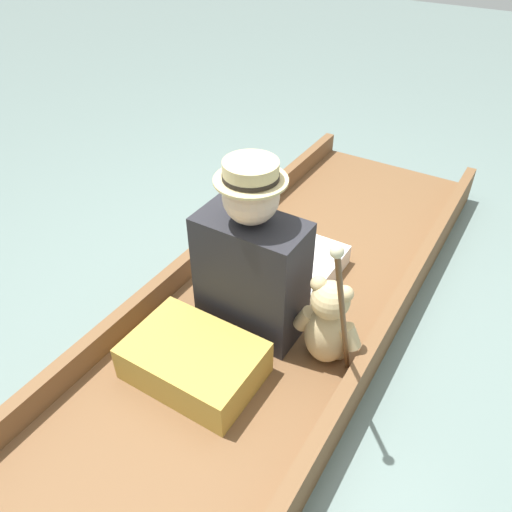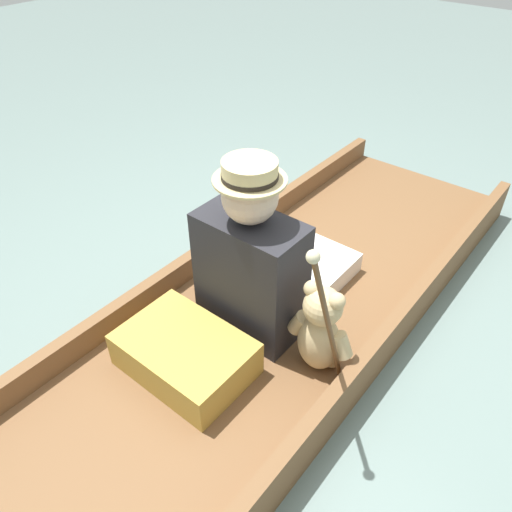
# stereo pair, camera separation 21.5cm
# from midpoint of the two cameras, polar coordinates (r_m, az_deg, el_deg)

# --- Properties ---
(ground_plane) EXTENTS (16.00, 16.00, 0.00)m
(ground_plane) POSITION_cam_midpoint_polar(r_m,az_deg,el_deg) (2.57, 5.44, -7.41)
(ground_plane) COLOR slate
(punt_boat) EXTENTS (1.10, 3.37, 0.24)m
(punt_boat) POSITION_cam_midpoint_polar(r_m,az_deg,el_deg) (2.52, 5.53, -6.29)
(punt_boat) COLOR brown
(punt_boat) RESTS_ON ground_plane
(seat_cushion) EXTENTS (0.54, 0.38, 0.17)m
(seat_cushion) POSITION_cam_midpoint_polar(r_m,az_deg,el_deg) (2.15, -5.20, -11.24)
(seat_cushion) COLOR #B7933D
(seat_cushion) RESTS_ON punt_boat
(seated_person) EXTENTS (0.47, 0.82, 0.85)m
(seated_person) POSITION_cam_midpoint_polar(r_m,az_deg,el_deg) (2.24, 3.62, -0.97)
(seated_person) COLOR white
(seated_person) RESTS_ON punt_boat
(teddy_bear) EXTENTS (0.31, 0.18, 0.44)m
(teddy_bear) POSITION_cam_midpoint_polar(r_m,az_deg,el_deg) (2.10, 10.37, -8.49)
(teddy_bear) COLOR tan
(teddy_bear) RESTS_ON punt_boat
(wine_glass) EXTENTS (0.11, 0.11, 0.10)m
(wine_glass) POSITION_cam_midpoint_polar(r_m,az_deg,el_deg) (2.81, 1.63, 2.25)
(wine_glass) COLOR silver
(wine_glass) RESTS_ON punt_boat
(walking_cane) EXTENTS (0.04, 0.34, 0.85)m
(walking_cane) POSITION_cam_midpoint_polar(r_m,az_deg,el_deg) (1.75, 11.58, -6.87)
(walking_cane) COLOR brown
(walking_cane) RESTS_ON punt_boat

